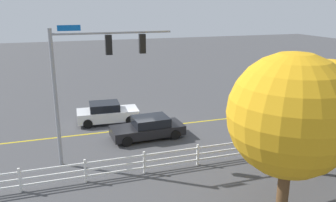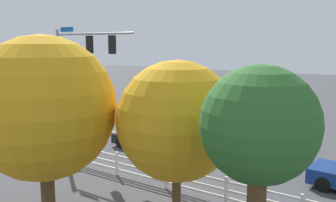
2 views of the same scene
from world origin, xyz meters
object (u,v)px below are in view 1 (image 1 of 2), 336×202
(car_0, at_px, (107,113))
(car_2, at_px, (304,111))
(tree_1, at_px, (327,101))
(car_1, at_px, (148,128))
(tree_2, at_px, (291,115))

(car_0, distance_m, car_2, 14.29)
(car_2, xyz_separation_m, tree_1, (4.93, 7.21, 3.12))
(car_0, xyz_separation_m, car_2, (-13.74, 3.91, -0.03))
(car_0, relative_size, tree_1, 0.75)
(car_2, relative_size, tree_1, 0.82)
(car_2, distance_m, tree_1, 9.27)
(car_1, bearing_deg, tree_2, 104.75)
(car_0, xyz_separation_m, tree_1, (-8.82, 11.11, 3.09))
(car_1, xyz_separation_m, tree_2, (-3.00, 9.63, 3.50))
(car_0, distance_m, tree_2, 14.69)
(car_2, bearing_deg, car_0, -12.88)
(car_0, relative_size, car_1, 0.95)
(tree_2, bearing_deg, tree_1, -149.26)
(tree_1, bearing_deg, car_0, -51.58)
(tree_1, xyz_separation_m, tree_2, (3.79, 2.26, 0.36))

